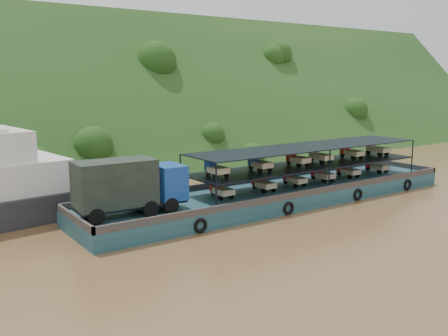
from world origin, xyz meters
TOP-DOWN VIEW (x-y plane):
  - ground at (0.00, 0.00)m, footprint 160.00×160.00m
  - hillside at (0.00, 36.00)m, footprint 140.00×39.60m
  - cargo_barge at (0.72, 1.39)m, footprint 35.00×7.18m

SIDE VIEW (x-z plane):
  - ground at x=0.00m, z-range 0.00..0.00m
  - hillside at x=0.00m, z-range -19.80..19.80m
  - cargo_barge at x=0.72m, z-range -1.25..3.78m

